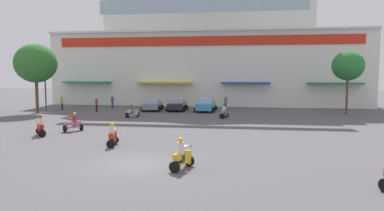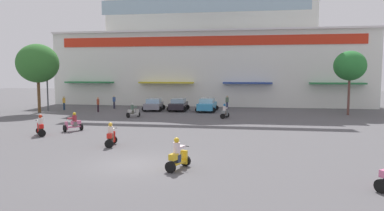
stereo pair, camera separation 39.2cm
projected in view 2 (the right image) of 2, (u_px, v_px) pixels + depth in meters
The scene contains 18 objects.
ground_plane at pixel (182, 125), 30.21m from camera, with size 128.00×128.00×0.00m, color #555356.
colonial_building at pixel (210, 41), 51.25m from camera, with size 43.17×14.40×20.73m.
plaza_tree_0 at pixel (38, 63), 39.39m from camera, with size 4.66×4.35×7.68m.
plaza_tree_1 at pixel (350, 66), 37.18m from camera, with size 3.29×3.49×6.79m.
parked_car_0 at pixel (154, 105), 42.09m from camera, with size 2.65×4.08×1.40m.
parked_car_1 at pixel (179, 104), 42.01m from camera, with size 2.51×4.34×1.41m.
parked_car_2 at pixel (207, 105), 41.04m from camera, with size 2.47×4.24×1.54m.
scooter_rider_1 at pixel (178, 156), 16.45m from camera, with size 1.01×1.55×1.53m.
scooter_rider_2 at pixel (41, 127), 25.36m from camera, with size 1.26×1.38×1.53m.
scooter_rider_3 at pixel (133, 111), 35.67m from camera, with size 1.28×1.37×1.50m.
scooter_rider_4 at pixel (111, 136), 21.74m from camera, with size 0.74×1.40×1.48m.
scooter_rider_5 at pixel (73, 123), 27.36m from camera, with size 1.36×1.40×1.45m.
scooter_rider_6 at pixel (225, 112), 34.99m from camera, with size 0.85×1.48×1.45m.
pedestrian_0 at pixel (227, 102), 43.66m from camera, with size 0.56×0.56×1.67m.
pedestrian_1 at pixel (98, 103), 40.54m from camera, with size 0.41×0.41×1.70m.
pedestrian_2 at pixel (114, 101), 44.27m from camera, with size 0.45×0.45×1.65m.
pedestrian_3 at pixel (64, 102), 42.76m from camera, with size 0.35×0.35×1.66m.
streetlamp_near at pixel (47, 77), 40.95m from camera, with size 0.40×0.40×6.93m.
Camera 2 is at (5.64, -16.40, 4.51)m, focal length 33.13 mm.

